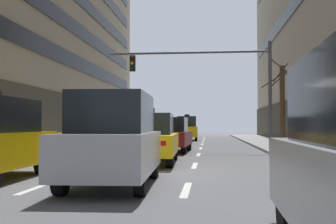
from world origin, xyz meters
The scene contains 26 objects.
ground_plane centered at (0.00, 0.00, 0.00)m, with size 120.00×120.00×0.00m, color slate.
lane_stripe_l1_s3 centered at (-1.60, -3.00, 0.00)m, with size 0.16×2.00×0.01m, color silver.
lane_stripe_l1_s4 centered at (-1.60, 2.00, 0.00)m, with size 0.16×2.00×0.01m, color silver.
lane_stripe_l1_s5 centered at (-1.60, 7.00, 0.00)m, with size 0.16×2.00×0.01m, color silver.
lane_stripe_l1_s6 centered at (-1.60, 12.00, 0.00)m, with size 0.16×2.00×0.01m, color silver.
lane_stripe_l1_s7 centered at (-1.60, 17.00, 0.00)m, with size 0.16×2.00×0.01m, color silver.
lane_stripe_l1_s8 centered at (-1.60, 22.00, 0.00)m, with size 0.16×2.00×0.01m, color silver.
lane_stripe_l1_s9 centered at (-1.60, 27.00, 0.00)m, with size 0.16×2.00×0.01m, color silver.
lane_stripe_l1_s10 centered at (-1.60, 32.00, 0.00)m, with size 0.16×2.00×0.01m, color silver.
lane_stripe_l2_s3 centered at (1.60, -3.00, 0.00)m, with size 0.16×2.00×0.01m, color silver.
lane_stripe_l2_s4 centered at (1.60, 2.00, 0.00)m, with size 0.16×2.00×0.01m, color silver.
lane_stripe_l2_s5 centered at (1.60, 7.00, 0.00)m, with size 0.16×2.00×0.01m, color silver.
lane_stripe_l2_s6 centered at (1.60, 12.00, 0.00)m, with size 0.16×2.00×0.01m, color silver.
lane_stripe_l2_s7 centered at (1.60, 17.00, 0.00)m, with size 0.16×2.00×0.01m, color silver.
lane_stripe_l2_s8 centered at (1.60, 22.00, 0.00)m, with size 0.16×2.00×0.01m, color silver.
lane_stripe_l2_s9 centered at (1.60, 27.00, 0.00)m, with size 0.16×2.00×0.01m, color silver.
lane_stripe_l2_s10 centered at (1.60, 32.00, 0.00)m, with size 0.16×2.00×0.01m, color silver.
car_driving_0 centered at (-3.23, 16.55, 0.79)m, with size 1.96×4.33×1.60m.
taxi_driving_1 centered at (0.15, 24.17, 1.06)m, with size 1.98×4.44×2.30m.
car_driving_2 centered at (-0.03, -2.60, 1.01)m, with size 1.93×4.28×2.04m.
car_driving_4 centered at (0.12, 8.63, 0.85)m, with size 2.08×4.67×1.73m.
taxi_driving_5 centered at (-3.32, 6.34, 0.86)m, with size 2.14×4.72×1.93m.
taxi_driving_6 centered at (-0.05, 2.59, 0.86)m, with size 2.12×4.72×1.93m.
traffic_signal_0 centered at (2.46, 9.48, 3.96)m, with size 8.50×0.35×5.52m.
street_tree_0 centered at (6.16, 11.54, 2.56)m, with size 1.78×1.80×4.84m.
pedestrian_0 centered at (6.81, 7.60, 1.05)m, with size 0.49×0.33×1.58m.
Camera 1 is at (2.07, -11.35, 1.34)m, focal length 42.85 mm.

